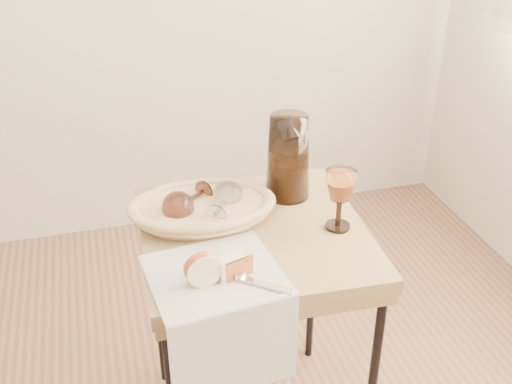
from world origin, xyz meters
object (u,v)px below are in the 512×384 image
object	(u,v)px
goblet_lying_a	(189,200)
apple_half	(202,267)
goblet_lying_b	(223,203)
side_table	(254,336)
wine_goblet	(340,200)
pitcher	(288,157)
bread_basket	(202,210)
table_knife	(243,277)
tea_towel	(215,275)

from	to	relation	value
goblet_lying_a	apple_half	bearing A→B (deg)	45.24
goblet_lying_a	goblet_lying_b	size ratio (longest dim) A/B	1.06
side_table	wine_goblet	size ratio (longest dim) A/B	4.42
wine_goblet	apple_half	world-z (taller)	wine_goblet
goblet_lying_a	pitcher	size ratio (longest dim) A/B	0.49
goblet_lying_a	apple_half	xyz separation A→B (m)	(-0.02, -0.28, -0.01)
bread_basket	table_knife	distance (m)	0.29
goblet_lying_b	apple_half	size ratio (longest dim) A/B	1.52
goblet_lying_b	pitcher	bearing A→B (deg)	-36.52
goblet_lying_b	bread_basket	bearing A→B (deg)	99.18
apple_half	wine_goblet	bearing A→B (deg)	13.66
goblet_lying_b	table_knife	xyz separation A→B (m)	(-0.02, -0.27, -0.04)
pitcher	table_knife	xyz separation A→B (m)	(-0.22, -0.35, -0.10)
side_table	goblet_lying_a	size ratio (longest dim) A/B	5.33
goblet_lying_b	pitcher	distance (m)	0.23
apple_half	goblet_lying_b	bearing A→B (deg)	61.26
side_table	goblet_lying_b	world-z (taller)	goblet_lying_b
goblet_lying_a	goblet_lying_b	world-z (taller)	goblet_lying_a
tea_towel	pitcher	xyz separation A→B (m)	(0.27, 0.31, 0.12)
tea_towel	pitcher	world-z (taller)	pitcher
wine_goblet	table_knife	xyz separation A→B (m)	(-0.29, -0.16, -0.07)
wine_goblet	apple_half	bearing A→B (deg)	-160.31
goblet_lying_a	pitcher	world-z (taller)	pitcher
side_table	pitcher	distance (m)	0.52
goblet_lying_b	table_knife	distance (m)	0.27
bread_basket	table_knife	size ratio (longest dim) A/B	1.60
side_table	wine_goblet	world-z (taller)	wine_goblet
side_table	table_knife	xyz separation A→B (m)	(-0.08, -0.20, 0.38)
bread_basket	goblet_lying_a	size ratio (longest dim) A/B	2.51
goblet_lying_a	apple_half	world-z (taller)	goblet_lying_a
apple_half	table_knife	world-z (taller)	apple_half
side_table	goblet_lying_a	bearing A→B (deg)	145.87
goblet_lying_b	wine_goblet	size ratio (longest dim) A/B	0.78
bread_basket	pitcher	xyz separation A→B (m)	(0.25, 0.06, 0.09)
pitcher	apple_half	xyz separation A→B (m)	(-0.31, -0.33, -0.07)
tea_towel	side_table	bearing A→B (deg)	43.85
wine_goblet	bread_basket	bearing A→B (deg)	157.75
tea_towel	wine_goblet	size ratio (longest dim) A/B	1.81
side_table	table_knife	world-z (taller)	table_knife
side_table	bread_basket	size ratio (longest dim) A/B	2.12
tea_towel	bread_basket	size ratio (longest dim) A/B	0.87
goblet_lying_a	bread_basket	bearing A→B (deg)	113.34
goblet_lying_b	pitcher	size ratio (longest dim) A/B	0.46
table_knife	goblet_lying_a	bearing A→B (deg)	142.66
bread_basket	goblet_lying_a	bearing A→B (deg)	157.90
bread_basket	wine_goblet	bearing A→B (deg)	-17.78
side_table	pitcher	bearing A→B (deg)	47.18
wine_goblet	goblet_lying_a	bearing A→B (deg)	157.37
goblet_lying_a	pitcher	bearing A→B (deg)	149.62
tea_towel	goblet_lying_a	distance (m)	0.27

